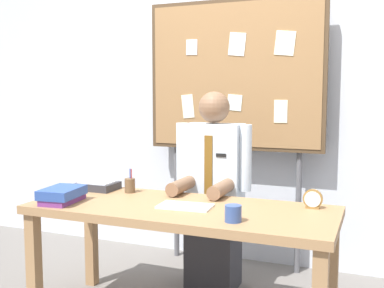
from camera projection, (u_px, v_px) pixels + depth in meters
name	position (u px, v px, depth m)	size (l,w,h in m)	color
back_wall	(241.00, 98.00, 3.83)	(6.40, 0.08, 2.70)	silver
desk	(181.00, 220.00, 2.74)	(1.80, 0.72, 0.73)	#9E754C
person	(213.00, 198.00, 3.27)	(0.55, 0.56, 1.40)	#2D2D33
bulletin_board	(234.00, 79.00, 3.62)	(1.41, 0.09, 2.12)	#4C3823
book_stack	(62.00, 195.00, 2.81)	(0.23, 0.31, 0.09)	#72337F
open_notebook	(185.00, 206.00, 2.70)	(0.31, 0.18, 0.01)	white
desk_clock	(313.00, 200.00, 2.67)	(0.11, 0.04, 0.11)	olive
coffee_mug	(233.00, 214.00, 2.39)	(0.09, 0.09, 0.09)	#334C8C
pen_holder	(130.00, 185.00, 3.10)	(0.07, 0.07, 0.16)	brown
paper_tray	(98.00, 185.00, 3.20)	(0.26, 0.20, 0.06)	#333338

